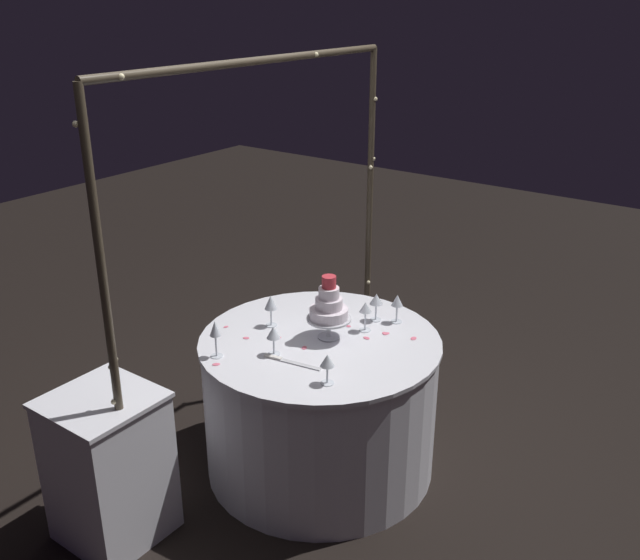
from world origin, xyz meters
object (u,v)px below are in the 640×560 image
object	(u,v)px
decorative_arch	(264,209)
wine_glass_3	(397,302)
main_table	(320,404)
side_table	(109,467)
wine_glass_6	(271,304)
wine_glass_1	(365,309)
wine_glass_0	(327,362)
wine_glass_5	(215,331)
tiered_cake	(329,308)
wine_glass_2	(273,334)
cake_knife	(289,361)
wine_glass_4	(376,300)

from	to	relation	value
decorative_arch	wine_glass_3	bearing A→B (deg)	-54.01
decorative_arch	main_table	xyz separation A→B (m)	(-0.00, -0.34, -0.98)
side_table	wine_glass_6	size ratio (longest dim) A/B	4.27
side_table	wine_glass_1	bearing A→B (deg)	-26.56
decorative_arch	wine_glass_0	size ratio (longest dim) A/B	14.56
wine_glass_5	wine_glass_6	xyz separation A→B (m)	(0.41, 0.00, -0.01)
decorative_arch	tiered_cake	bearing A→B (deg)	-83.67
decorative_arch	wine_glass_2	size ratio (longest dim) A/B	14.19
wine_glass_1	wine_glass_2	distance (m)	0.51
side_table	wine_glass_5	bearing A→B (deg)	-18.01
wine_glass_0	wine_glass_3	world-z (taller)	wine_glass_3
wine_glass_6	cake_knife	bearing A→B (deg)	-128.80
wine_glass_6	decorative_arch	bearing A→B (deg)	61.15
wine_glass_3	wine_glass_0	bearing A→B (deg)	-174.45
wine_glass_6	cake_knife	xyz separation A→B (m)	(-0.25, -0.31, -0.12)
wine_glass_6	tiered_cake	bearing A→B (deg)	-78.75
tiered_cake	wine_glass_3	xyz separation A→B (m)	(0.35, -0.18, -0.05)
cake_knife	decorative_arch	bearing A→B (deg)	52.26
wine_glass_1	wine_glass_2	xyz separation A→B (m)	(-0.47, 0.21, -0.01)
side_table	wine_glass_1	xyz separation A→B (m)	(1.18, -0.59, 0.50)
wine_glass_0	wine_glass_5	size ratio (longest dim) A/B	0.77
wine_glass_5	side_table	bearing A→B (deg)	161.99
wine_glass_2	wine_glass_3	xyz separation A→B (m)	(0.65, -0.29, 0.01)
tiered_cake	wine_glass_1	xyz separation A→B (m)	(0.17, -0.10, -0.04)
side_table	wine_glass_6	world-z (taller)	wine_glass_6
wine_glass_3	wine_glass_5	world-z (taller)	wine_glass_5
wine_glass_2	wine_glass_4	size ratio (longest dim) A/B	0.98
decorative_arch	wine_glass_6	size ratio (longest dim) A/B	12.27
decorative_arch	wine_glass_1	world-z (taller)	decorative_arch
side_table	cake_knife	distance (m)	0.93
cake_knife	tiered_cake	bearing A→B (deg)	-0.92
main_table	side_table	world-z (taller)	main_table
wine_glass_4	main_table	bearing A→B (deg)	163.21
side_table	cake_knife	xyz separation A→B (m)	(0.69, -0.48, 0.39)
wine_glass_3	wine_glass_4	world-z (taller)	wine_glass_3
side_table	wine_glass_3	bearing A→B (deg)	-26.22
wine_glass_0	wine_glass_6	world-z (taller)	wine_glass_6
wine_glass_5	wine_glass_6	world-z (taller)	wine_glass_5
wine_glass_1	cake_knife	size ratio (longest dim) A/B	0.53
decorative_arch	wine_glass_4	bearing A→B (deg)	-51.70
wine_glass_2	cake_knife	size ratio (longest dim) A/B	0.49
tiered_cake	wine_glass_5	bearing A→B (deg)	146.23
side_table	wine_glass_4	size ratio (longest dim) A/B	4.84
tiered_cake	wine_glass_2	xyz separation A→B (m)	(-0.29, 0.11, -0.06)
wine_glass_1	wine_glass_3	xyz separation A→B (m)	(0.18, -0.08, -0.00)
wine_glass_0	wine_glass_4	xyz separation A→B (m)	(0.67, 0.17, 0.01)
side_table	wine_glass_4	bearing A→B (deg)	-23.44
wine_glass_5	cake_knife	distance (m)	0.37
wine_glass_2	cake_knife	world-z (taller)	wine_glass_2
wine_glass_2	cake_knife	distance (m)	0.15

